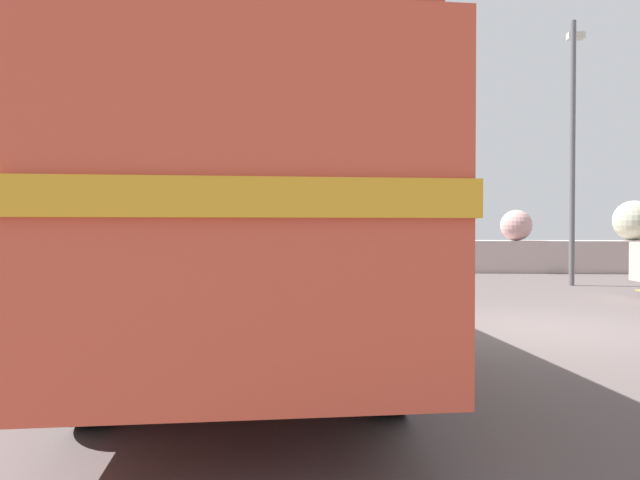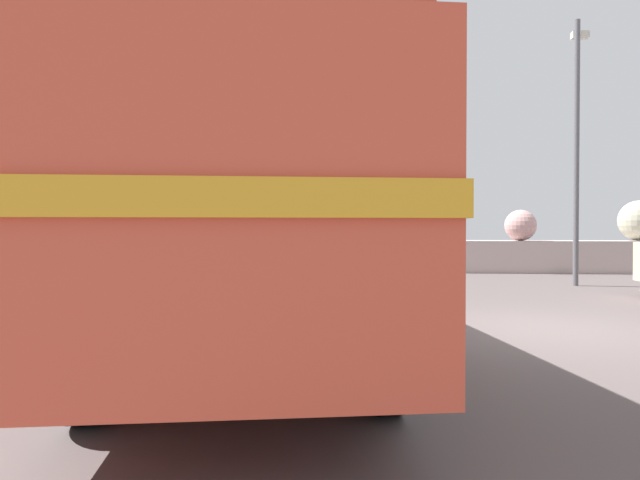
{
  "view_description": "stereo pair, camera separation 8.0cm",
  "coord_description": "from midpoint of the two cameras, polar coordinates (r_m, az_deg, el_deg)",
  "views": [
    {
      "loc": [
        -2.54,
        -8.69,
        1.47
      ],
      "look_at": [
        -3.14,
        -0.93,
        1.33
      ],
      "focal_mm": 32.42,
      "sensor_mm": 36.0,
      "label": 1
    },
    {
      "loc": [
        -2.46,
        -8.68,
        1.47
      ],
      "look_at": [
        -3.14,
        -0.93,
        1.33
      ],
      "focal_mm": 32.42,
      "sensor_mm": 36.0,
      "label": 2
    }
  ],
  "objects": [
    {
      "name": "vintage_coach",
      "position": [
        7.09,
        -7.39,
        5.72
      ],
      "size": [
        4.0,
        8.88,
        3.7
      ],
      "rotation": [
        0.0,
        0.0,
        0.19
      ],
      "color": "black",
      "rests_on": "ground"
    },
    {
      "name": "ground",
      "position": [
        9.16,
        20.4,
        -8.22
      ],
      "size": [
        32.0,
        26.0,
        0.02
      ],
      "color": "#584D4C"
    },
    {
      "name": "lamp_post",
      "position": [
        16.66,
        23.56,
        9.16
      ],
      "size": [
        0.68,
        1.11,
        6.89
      ],
      "color": "#5B5B60",
      "rests_on": "ground"
    },
    {
      "name": "breakwater",
      "position": [
        20.66,
        11.31,
        -1.11
      ],
      "size": [
        31.36,
        2.02,
        2.48
      ],
      "color": "#B9A6A1",
      "rests_on": "ground"
    }
  ]
}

